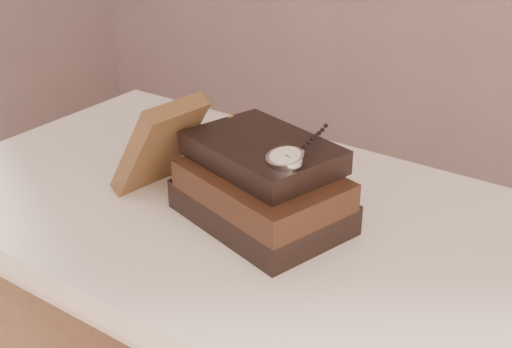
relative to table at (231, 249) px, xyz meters
The scene contains 5 objects.
table is the anchor object (origin of this frame).
book_stack 0.17m from the table, 15.73° to the right, with size 0.29×0.24×0.13m.
journal 0.21m from the table, 157.55° to the right, with size 0.03×0.11×0.19m, color #402B18.
pocket_watch 0.27m from the table, 19.88° to the right, with size 0.06×0.16×0.02m.
eyeglasses 0.18m from the table, 80.60° to the left, with size 0.13×0.14×0.05m.
Camera 1 is at (0.56, -0.38, 1.26)m, focal length 46.29 mm.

